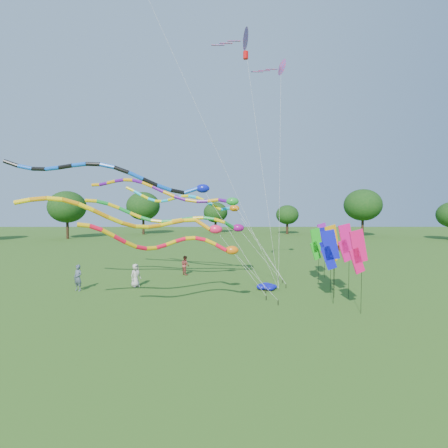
{
  "coord_description": "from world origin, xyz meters",
  "views": [
    {
      "loc": [
        -1.31,
        -21.39,
        6.07
      ],
      "look_at": [
        -1.25,
        2.79,
        4.8
      ],
      "focal_mm": 30.0,
      "sensor_mm": 36.0,
      "label": 1
    }
  ],
  "objects_px": {
    "blue_nylon_heap": "(270,287)",
    "person_c": "(185,265)",
    "tube_kite_orange": "(150,220)",
    "tube_kite_red": "(182,244)",
    "person_b": "(78,278)",
    "person_a": "(136,275)"
  },
  "relations": [
    {
      "from": "blue_nylon_heap",
      "to": "person_c",
      "type": "xyz_separation_m",
      "value": [
        -6.62,
        5.88,
        0.62
      ]
    },
    {
      "from": "person_a",
      "to": "person_b",
      "type": "xyz_separation_m",
      "value": [
        -3.75,
        -1.27,
        0.07
      ]
    },
    {
      "from": "blue_nylon_heap",
      "to": "person_c",
      "type": "bearing_deg",
      "value": 138.37
    },
    {
      "from": "person_c",
      "to": "blue_nylon_heap",
      "type": "bearing_deg",
      "value": -166.64
    },
    {
      "from": "blue_nylon_heap",
      "to": "person_c",
      "type": "distance_m",
      "value": 8.88
    },
    {
      "from": "tube_kite_red",
      "to": "blue_nylon_heap",
      "type": "relative_size",
      "value": 5.98
    },
    {
      "from": "tube_kite_orange",
      "to": "tube_kite_red",
      "type": "bearing_deg",
      "value": -41.02
    },
    {
      "from": "tube_kite_orange",
      "to": "blue_nylon_heap",
      "type": "distance_m",
      "value": 10.42
    },
    {
      "from": "tube_kite_red",
      "to": "person_a",
      "type": "xyz_separation_m",
      "value": [
        -4.2,
        7.19,
        -3.09
      ]
    },
    {
      "from": "tube_kite_red",
      "to": "blue_nylon_heap",
      "type": "height_order",
      "value": "tube_kite_red"
    },
    {
      "from": "person_a",
      "to": "person_c",
      "type": "bearing_deg",
      "value": 5.13
    },
    {
      "from": "blue_nylon_heap",
      "to": "person_b",
      "type": "relative_size",
      "value": 0.92
    },
    {
      "from": "tube_kite_orange",
      "to": "person_a",
      "type": "distance_m",
      "value": 8.21
    },
    {
      "from": "blue_nylon_heap",
      "to": "person_b",
      "type": "distance_m",
      "value": 13.57
    },
    {
      "from": "person_b",
      "to": "person_c",
      "type": "height_order",
      "value": "person_b"
    },
    {
      "from": "person_a",
      "to": "tube_kite_red",
      "type": "bearing_deg",
      "value": -110.58
    },
    {
      "from": "person_b",
      "to": "tube_kite_red",
      "type": "bearing_deg",
      "value": -10.78
    },
    {
      "from": "tube_kite_orange",
      "to": "person_a",
      "type": "xyz_separation_m",
      "value": [
        -2.4,
        6.53,
        -4.36
      ]
    },
    {
      "from": "tube_kite_orange",
      "to": "person_b",
      "type": "distance_m",
      "value": 9.15
    },
    {
      "from": "tube_kite_orange",
      "to": "person_c",
      "type": "height_order",
      "value": "tube_kite_orange"
    },
    {
      "from": "person_b",
      "to": "person_c",
      "type": "bearing_deg",
      "value": 66.72
    },
    {
      "from": "tube_kite_orange",
      "to": "blue_nylon_heap",
      "type": "bearing_deg",
      "value": 14.94
    }
  ]
}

